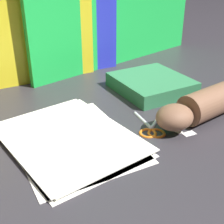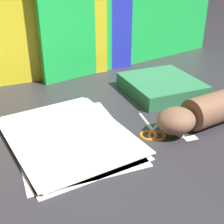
% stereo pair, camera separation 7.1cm
% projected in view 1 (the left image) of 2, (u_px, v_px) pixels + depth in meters
% --- Properties ---
extents(ground_plane, '(6.00, 6.00, 0.00)m').
position_uv_depth(ground_plane, '(121.00, 125.00, 0.77)').
color(ground_plane, '#2D2B30').
extents(paper_stack, '(0.29, 0.35, 0.01)m').
position_uv_depth(paper_stack, '(70.00, 138.00, 0.71)').
color(paper_stack, white).
rests_on(paper_stack, ground_plane).
extents(book_closed, '(0.22, 0.23, 0.04)m').
position_uv_depth(book_closed, '(151.00, 84.00, 0.96)').
color(book_closed, '#2D7247').
rests_on(book_closed, ground_plane).
extents(scissors, '(0.13, 0.14, 0.01)m').
position_uv_depth(scissors, '(151.00, 127.00, 0.76)').
color(scissors, silver).
rests_on(scissors, ground_plane).
extents(hand_forearm, '(0.30, 0.10, 0.08)m').
position_uv_depth(hand_forearm, '(204.00, 105.00, 0.79)').
color(hand_forearm, brown).
rests_on(hand_forearm, ground_plane).
extents(paper_scrap_near, '(0.02, 0.02, 0.00)m').
position_uv_depth(paper_scrap_near, '(178.00, 131.00, 0.75)').
color(paper_scrap_near, white).
rests_on(paper_scrap_near, ground_plane).
extents(paper_scrap_mid, '(0.03, 0.02, 0.00)m').
position_uv_depth(paper_scrap_mid, '(189.00, 133.00, 0.74)').
color(paper_scrap_mid, white).
rests_on(paper_scrap_mid, ground_plane).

